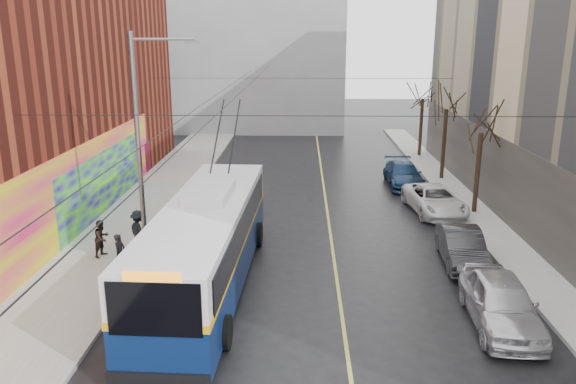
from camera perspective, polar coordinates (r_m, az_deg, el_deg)
name	(u,v)px	position (r m, az deg, el deg)	size (l,w,h in m)	color
sidewalk_left	(121,237)	(26.49, -16.63, -4.38)	(4.00, 60.00, 0.15)	gray
sidewalk_right	(500,240)	(26.72, 20.75, -4.58)	(2.00, 60.00, 0.15)	gray
lane_line	(329,225)	(27.15, 4.21, -3.41)	(0.12, 50.00, 0.01)	#BFB74C
building_far	(239,33)	(56.95, -4.97, 15.76)	(20.50, 12.10, 18.00)	gray
streetlight_pole	(142,141)	(22.87, -14.61, 5.07)	(2.65, 0.60, 9.00)	slate
catenary_wires	(245,93)	(26.66, -4.44, 10.00)	(18.00, 60.00, 0.22)	black
tree_near	(483,117)	(29.27, 19.17, 7.19)	(3.20, 3.20, 6.40)	black
tree_mid	(447,96)	(35.92, 15.89, 9.32)	(3.20, 3.20, 6.68)	black
tree_far	(423,88)	(42.72, 13.59, 10.25)	(3.20, 3.20, 6.57)	black
pigeons_flying	(246,76)	(22.54, -4.31, 11.64)	(4.89, 2.66, 1.64)	slate
trolleybus	(206,242)	(20.36, -8.28, -5.10)	(3.39, 12.95, 6.09)	#091A46
parked_car_a	(501,302)	(19.07, 20.81, -10.40)	(1.89, 4.71, 1.60)	silver
parked_car_b	(462,247)	(23.51, 17.25, -5.36)	(1.49, 4.26, 1.40)	#29292B
parked_car_c	(435,200)	(29.78, 14.67, -0.77)	(2.30, 4.99, 1.39)	silver
parked_car_d	(403,174)	(34.76, 11.63, 1.77)	(1.97, 4.83, 1.40)	navy
following_car	(243,187)	(31.08, -4.61, 0.55)	(1.84, 4.58, 1.56)	#BABBBF
pedestrian_a	(120,253)	(22.18, -16.70, -6.00)	(0.56, 0.37, 1.53)	black
pedestrian_b	(102,238)	(24.03, -18.38, -4.47)	(0.74, 0.58, 1.53)	black
pedestrian_c	(139,231)	(24.14, -14.92, -3.81)	(1.13, 0.65, 1.74)	black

